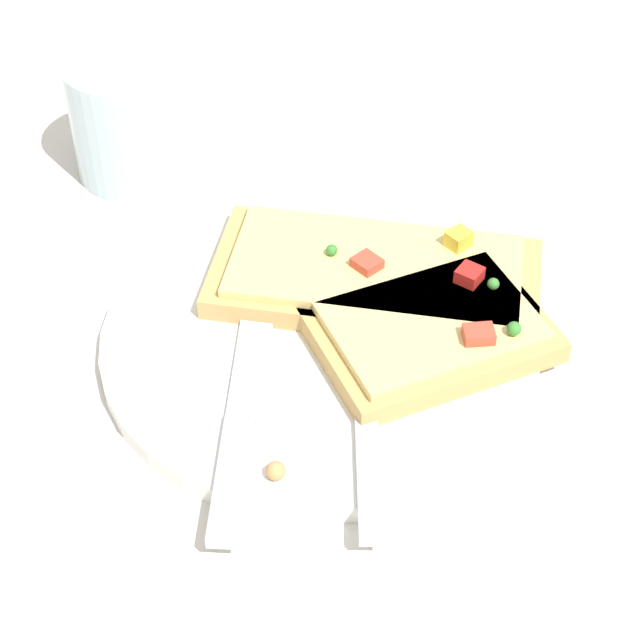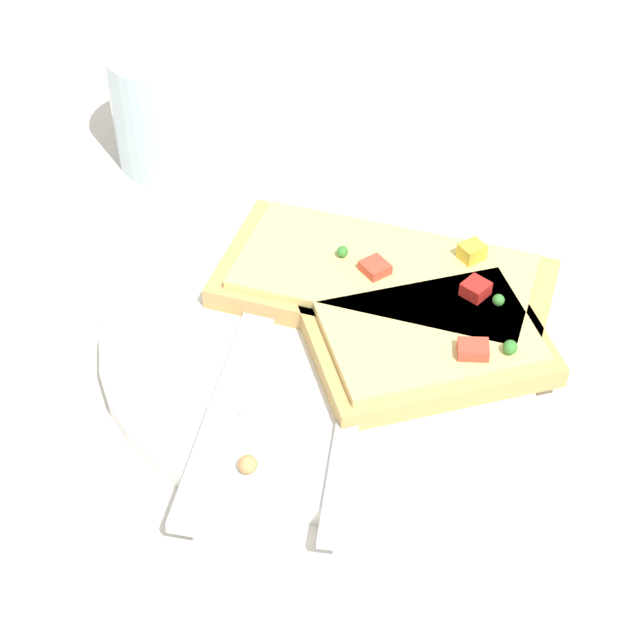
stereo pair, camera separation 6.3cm
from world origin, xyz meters
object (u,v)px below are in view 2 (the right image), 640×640
at_px(fork, 357,366).
at_px(drinking_glass, 170,106).
at_px(plate, 320,339).
at_px(knife, 231,399).
at_px(pizza_slice_corner, 430,342).
at_px(pizza_slice_main, 385,281).

distance_m(fork, drinking_glass, 0.27).
bearing_deg(plate, knife, 78.79).
xyz_separation_m(fork, pizza_slice_corner, (-0.03, -0.03, 0.01)).
relative_size(fork, knife, 1.01).
bearing_deg(knife, fork, -59.05).
relative_size(fork, pizza_slice_main, 0.98).
distance_m(plate, pizza_slice_corner, 0.07).
relative_size(pizza_slice_main, drinking_glass, 2.51).
bearing_deg(plate, fork, 154.80).
bearing_deg(pizza_slice_corner, drinking_glass, -67.58).
distance_m(fork, pizza_slice_corner, 0.04).
distance_m(knife, pizza_slice_corner, 0.12).
distance_m(pizza_slice_main, pizza_slice_corner, 0.06).
relative_size(knife, pizza_slice_corner, 1.32).
xyz_separation_m(knife, pizza_slice_main, (-0.03, -0.13, 0.01)).
bearing_deg(knife, pizza_slice_main, -33.18).
bearing_deg(plate, pizza_slice_main, -107.97).
bearing_deg(fork, plate, 42.25).
height_order(pizza_slice_main, pizza_slice_corner, pizza_slice_main).
relative_size(plate, drinking_glass, 3.03).
bearing_deg(knife, plate, -30.38).
height_order(fork, pizza_slice_main, pizza_slice_main).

